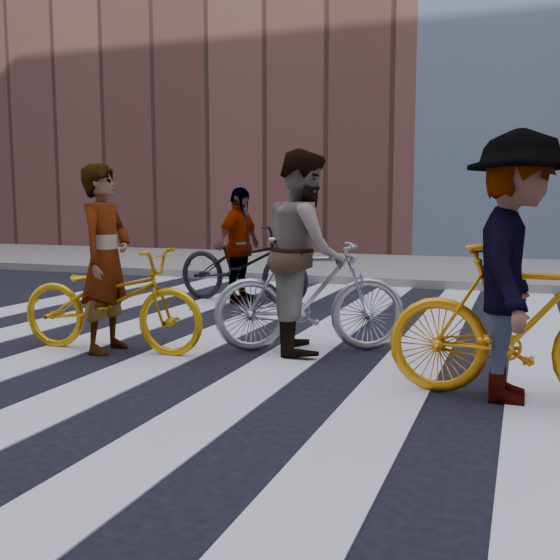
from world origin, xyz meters
The scene contains 11 objects.
ground centered at (0.00, 0.00, 0.00)m, with size 100.00×100.00×0.00m, color black.
sidewalk_far centered at (0.00, 7.50, 0.07)m, with size 100.00×5.00×0.15m, color slate.
zebra_crosswalk centered at (0.00, 0.00, 0.01)m, with size 8.25×10.00×0.01m.
bike_yellow_left centered at (-1.18, -0.72, 0.51)m, with size 0.67×1.93×1.02m, color #D89D0C.
bike_silver_mid centered at (0.62, -0.03, 0.56)m, with size 0.53×1.87×1.12m, color #9EA1A8.
bike_yellow_right centered at (2.56, -1.02, 0.57)m, with size 0.54×1.91×1.15m, color orange.
bike_dark_rear centered at (-1.24, 2.57, 0.57)m, with size 0.75×2.16×1.13m, color black.
rider_left centered at (-1.23, -0.72, 0.91)m, with size 0.66×0.43×1.82m, color slate.
rider_mid centered at (0.57, -0.03, 0.98)m, with size 0.95×0.74×1.95m, color slate.
rider_right centered at (2.51, -1.02, 0.98)m, with size 1.27×0.73×1.96m, color slate.
rider_rear centered at (-1.29, 2.57, 0.83)m, with size 0.97×0.41×1.66m, color slate.
Camera 1 is at (2.56, -6.03, 1.46)m, focal length 42.00 mm.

